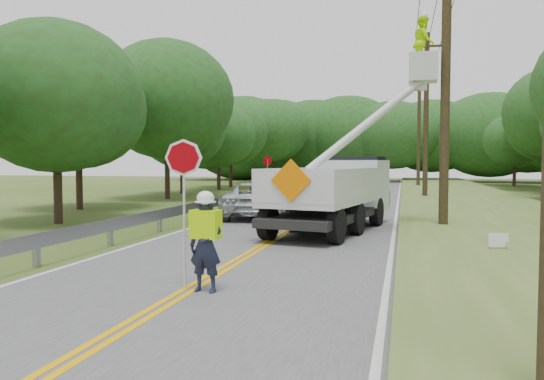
# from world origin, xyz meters

# --- Properties ---
(ground) EXTENTS (140.00, 140.00, 0.00)m
(ground) POSITION_xyz_m (0.00, 0.00, 0.00)
(ground) COLOR #334E16
(ground) RESTS_ON ground
(road) EXTENTS (7.20, 96.00, 0.03)m
(road) POSITION_xyz_m (0.00, 14.00, 0.01)
(road) COLOR #4C4C4E
(road) RESTS_ON ground
(guardrail) EXTENTS (0.18, 48.00, 0.77)m
(guardrail) POSITION_xyz_m (-4.02, 14.91, 0.55)
(guardrail) COLOR gray
(guardrail) RESTS_ON ground
(utility_poles) EXTENTS (1.60, 43.30, 10.00)m
(utility_poles) POSITION_xyz_m (5.00, 17.02, 5.27)
(utility_poles) COLOR black
(utility_poles) RESTS_ON ground
(tall_grass_verge) EXTENTS (7.00, 96.00, 0.30)m
(tall_grass_verge) POSITION_xyz_m (7.10, 14.00, 0.15)
(tall_grass_verge) COLOR #496427
(tall_grass_verge) RESTS_ON ground
(treeline_left) EXTENTS (9.65, 55.36, 9.92)m
(treeline_left) POSITION_xyz_m (-10.79, 28.66, 5.37)
(treeline_left) COLOR #332319
(treeline_left) RESTS_ON ground
(treeline_horizon) EXTENTS (55.54, 14.64, 11.15)m
(treeline_horizon) POSITION_xyz_m (0.13, 56.37, 5.50)
(treeline_horizon) COLOR #254318
(treeline_horizon) RESTS_ON ground
(flagger) EXTENTS (1.08, 0.45, 2.70)m
(flagger) POSITION_xyz_m (0.34, -0.22, 0.99)
(flagger) COLOR #191E33
(flagger) RESTS_ON road
(bucket_truck) EXTENTS (5.19, 7.50, 6.99)m
(bucket_truck) POSITION_xyz_m (1.77, 9.48, 1.59)
(bucket_truck) COLOR black
(bucket_truck) RESTS_ON road
(suv_silver) EXTENTS (3.35, 5.61, 1.46)m
(suv_silver) POSITION_xyz_m (-2.32, 12.30, 0.75)
(suv_silver) COLOR silver
(suv_silver) RESTS_ON road
(suv_darkgrey) EXTENTS (4.52, 6.66, 1.79)m
(suv_darkgrey) POSITION_xyz_m (-1.62, 25.61, 0.92)
(suv_darkgrey) COLOR #3A3C41
(suv_darkgrey) RESTS_ON road
(stop_sign_permanent) EXTENTS (0.42, 0.42, 2.68)m
(stop_sign_permanent) POSITION_xyz_m (-4.07, 21.15, 1.79)
(stop_sign_permanent) COLOR gray
(stop_sign_permanent) RESTS_ON ground
(yard_sign) EXTENTS (0.45, 0.13, 0.67)m
(yard_sign) POSITION_xyz_m (5.89, 4.19, 0.48)
(yard_sign) COLOR white
(yard_sign) RESTS_ON ground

